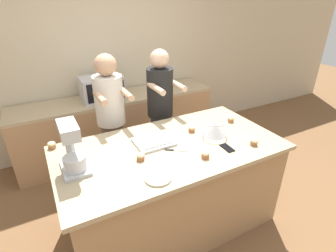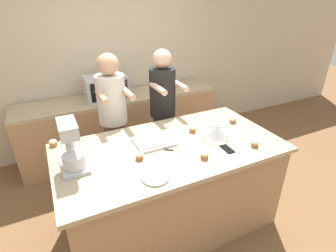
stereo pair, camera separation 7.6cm
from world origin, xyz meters
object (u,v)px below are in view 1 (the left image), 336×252
object	(u,v)px
person_right	(160,113)
cupcake_1	(140,156)
cupcake_4	(192,129)
cupcake_5	(231,119)
mixing_bowl	(214,127)
small_plate	(158,178)
baking_tray	(154,141)
person_left	(112,123)
stand_mixer	(72,150)
cell_phone	(227,148)
cupcake_0	(52,145)
microwave_oven	(102,88)
knife	(176,150)
cupcake_2	(205,154)
cupcake_3	(254,142)

from	to	relation	value
person_right	cupcake_1	xyz separation A→B (m)	(-0.63, -0.89, 0.09)
cupcake_4	cupcake_5	xyz separation A→B (m)	(0.49, -0.01, 0.00)
mixing_bowl	small_plate	xyz separation A→B (m)	(-0.78, -0.35, -0.07)
cupcake_5	baking_tray	bearing A→B (deg)	-178.95
person_left	cupcake_5	world-z (taller)	person_left
stand_mixer	baking_tray	bearing A→B (deg)	6.52
person_left	cell_phone	distance (m)	1.31
stand_mixer	cupcake_4	size ratio (longest dim) A/B	5.86
person_right	baking_tray	xyz separation A→B (m)	(-0.41, -0.69, 0.07)
mixing_bowl	cell_phone	world-z (taller)	mixing_bowl
mixing_bowl	cupcake_0	xyz separation A→B (m)	(-1.43, 0.48, -0.05)
microwave_oven	cupcake_1	size ratio (longest dim) A/B	7.87
mixing_bowl	baking_tray	distance (m)	0.61
knife	cupcake_4	world-z (taller)	cupcake_4
small_plate	cupcake_2	distance (m)	0.48
small_plate	knife	size ratio (longest dim) A/B	1.10
person_left	cupcake_4	size ratio (longest dim) A/B	23.68
person_right	cupcake_3	world-z (taller)	person_right
cupcake_3	cupcake_5	bearing A→B (deg)	74.35
stand_mixer	cupcake_3	size ratio (longest dim) A/B	5.86
person_right	cupcake_4	size ratio (longest dim) A/B	23.57
person_right	cell_phone	size ratio (longest dim) A/B	11.09
person_left	cupcake_5	xyz separation A→B (m)	(1.12, -0.67, 0.08)
stand_mixer	microwave_oven	xyz separation A→B (m)	(0.65, 1.54, -0.06)
person_left	mixing_bowl	bearing A→B (deg)	-46.75
stand_mixer	cupcake_5	world-z (taller)	stand_mixer
cupcake_2	cupcake_0	bearing A→B (deg)	145.44
stand_mixer	cupcake_5	distance (m)	1.65
cupcake_1	cupcake_3	xyz separation A→B (m)	(1.01, -0.26, 0.00)
knife	small_plate	bearing A→B (deg)	-138.07
mixing_bowl	small_plate	world-z (taller)	mixing_bowl
knife	person_right	bearing A→B (deg)	71.50
person_left	cupcake_0	distance (m)	0.74
microwave_oven	cupcake_4	distance (m)	1.52
mixing_bowl	cupcake_2	size ratio (longest dim) A/B	3.46
stand_mixer	cupcake_2	world-z (taller)	stand_mixer
mixing_bowl	cupcake_4	bearing A→B (deg)	133.86
knife	mixing_bowl	bearing A→B (deg)	9.20
mixing_bowl	cupcake_0	world-z (taller)	mixing_bowl
microwave_oven	cupcake_0	xyz separation A→B (m)	(-0.77, -1.12, -0.08)
cell_phone	cupcake_4	bearing A→B (deg)	104.27
knife	cupcake_3	xyz separation A→B (m)	(0.68, -0.25, 0.03)
microwave_oven	small_plate	xyz separation A→B (m)	(-0.12, -1.95, -0.11)
person_left	mixing_bowl	distance (m)	1.14
cupcake_0	cupcake_1	xyz separation A→B (m)	(0.63, -0.54, 0.00)
cupcake_2	person_left	bearing A→B (deg)	112.76
microwave_oven	cupcake_5	world-z (taller)	microwave_oven
small_plate	knife	distance (m)	0.42
microwave_oven	cupcake_5	xyz separation A→B (m)	(1.00, -1.44, -0.08)
cell_phone	small_plate	xyz separation A→B (m)	(-0.74, -0.10, 0.00)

